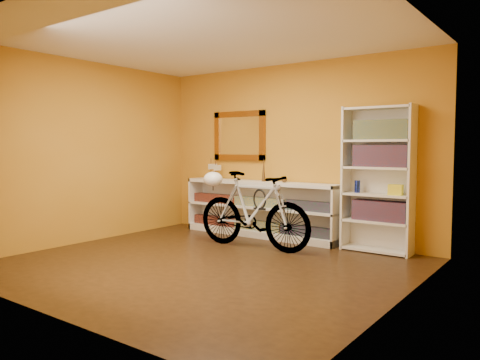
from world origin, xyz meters
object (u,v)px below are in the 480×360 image
Objects in this scene: bicycle at (253,210)px; helmet at (213,179)px; bookcase at (377,179)px; console_unit at (259,209)px.

helmet is at bearing 90.00° from bicycle.
bicycle reaches higher than helmet.
bookcase is 6.81× the size of helmet.
bicycle is (0.42, -0.76, 0.09)m from console_unit.
console_unit is 0.96m from helmet.
bookcase is 2.24m from helmet.
console_unit is 0.88m from bicycle.
console_unit is 9.32× the size of helmet.
helmet is (-2.09, -0.81, -0.04)m from bookcase.
bicycle is 0.78m from helmet.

